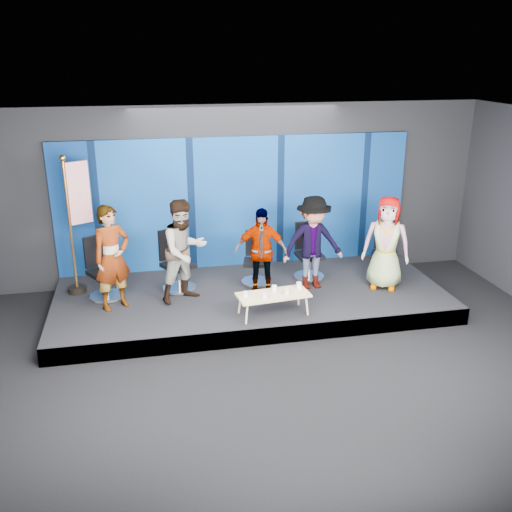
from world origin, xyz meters
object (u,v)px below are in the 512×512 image
at_px(chair_b, 177,270).
at_px(coffee_table, 273,296).
at_px(flag_stand, 77,221).
at_px(panelist_d, 313,243).
at_px(mug_a, 245,294).
at_px(panelist_a, 112,258).
at_px(chair_e, 384,260).
at_px(chair_c, 256,266).
at_px(panelist_e, 386,243).
at_px(panelist_c, 261,251).
at_px(mug_b, 265,295).
at_px(mug_c, 274,288).
at_px(chair_d, 309,260).
at_px(chair_a, 104,278).
at_px(mug_e, 299,285).
at_px(mug_d, 287,292).
at_px(panelist_b, 184,251).

height_order(chair_b, coffee_table, chair_b).
relative_size(coffee_table, flag_stand, 0.49).
bearing_deg(panelist_d, mug_a, -146.44).
relative_size(panelist_a, chair_e, 1.68).
distance_m(chair_c, panelist_e, 2.43).
bearing_deg(panelist_c, flag_stand, -178.56).
height_order(panelist_c, mug_b, panelist_c).
height_order(chair_c, mug_b, chair_c).
bearing_deg(chair_c, panelist_d, -9.57).
distance_m(chair_b, panelist_d, 2.52).
relative_size(panelist_c, chair_e, 1.49).
xyz_separation_m(chair_b, panelist_e, (3.74, -0.68, 0.49)).
distance_m(panelist_a, coffee_table, 2.75).
bearing_deg(mug_c, flag_stand, 153.89).
relative_size(chair_d, panelist_e, 0.62).
height_order(chair_c, chair_e, chair_e).
bearing_deg(chair_a, mug_b, -59.06).
height_order(chair_a, chair_d, chair_a).
height_order(chair_a, mug_b, chair_a).
relative_size(chair_e, flag_stand, 0.43).
relative_size(mug_a, mug_b, 1.00).
relative_size(chair_c, panelist_c, 0.62).
height_order(chair_c, mug_e, chair_c).
relative_size(chair_a, panelist_e, 0.64).
distance_m(panelist_d, mug_d, 1.36).
relative_size(chair_b, panelist_e, 0.65).
bearing_deg(mug_b, chair_a, 151.11).
height_order(panelist_b, mug_b, panelist_b).
xyz_separation_m(panelist_a, chair_b, (1.09, 0.58, -0.53)).
relative_size(chair_c, chair_d, 0.92).
bearing_deg(panelist_a, chair_a, 82.77).
bearing_deg(mug_b, panelist_e, 19.39).
bearing_deg(panelist_d, mug_e, -121.68).
bearing_deg(chair_b, chair_c, -26.56).
bearing_deg(mug_c, mug_a, -165.85).
bearing_deg(mug_c, chair_b, 139.50).
distance_m(mug_c, mug_d, 0.24).
height_order(chair_a, mug_e, chair_a).
distance_m(chair_e, mug_e, 2.24).
relative_size(chair_a, mug_d, 11.69).
bearing_deg(mug_c, panelist_d, 43.59).
bearing_deg(flag_stand, mug_e, -49.97).
height_order(chair_a, chair_e, chair_a).
distance_m(chair_e, coffee_table, 2.73).
distance_m(chair_d, mug_b, 2.03).
bearing_deg(chair_c, panelist_e, -2.28).
relative_size(panelist_b, mug_d, 19.10).
height_order(chair_c, panelist_d, panelist_d).
distance_m(chair_a, mug_e, 3.44).
xyz_separation_m(coffee_table, mug_b, (-0.17, -0.14, 0.08)).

